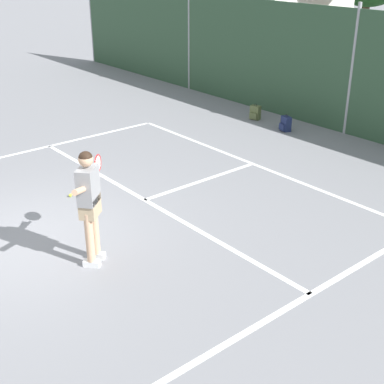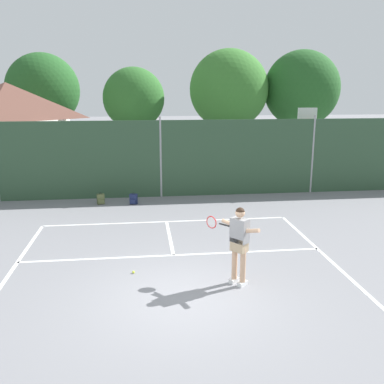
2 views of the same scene
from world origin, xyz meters
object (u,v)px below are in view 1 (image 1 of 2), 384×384
tennis_player (89,198)px  backpack_navy (286,124)px  backpack_olive (255,113)px  tennis_ball (70,195)px

tennis_player → backpack_navy: tennis_player is taller
tennis_player → backpack_navy: 7.84m
tennis_player → backpack_navy: (-2.50, 7.37, -0.92)m
tennis_player → backpack_navy: size_ratio=4.01×
tennis_player → backpack_olive: tennis_player is taller
tennis_player → backpack_olive: size_ratio=4.01×
tennis_player → backpack_olive: (-3.77, 7.52, -0.92)m
tennis_player → tennis_ball: tennis_player is taller
tennis_player → tennis_ball: 2.79m
tennis_player → backpack_olive: 8.46m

